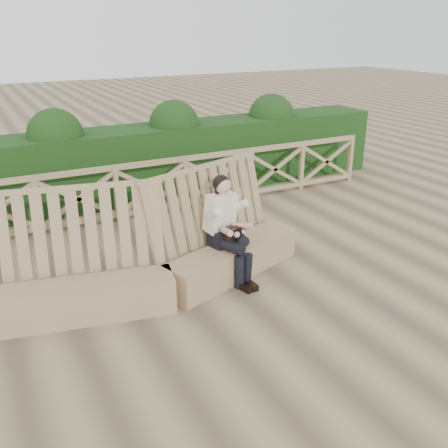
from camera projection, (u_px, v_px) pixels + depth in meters
name	position (u px, v px, depth m)	size (l,w,h in m)	color
ground	(240.00, 291.00, 7.08)	(60.00, 60.00, 0.00)	brown
bench	(160.00, 265.00, 6.94)	(4.72, 1.48, 1.62)	#957855
woman	(227.00, 225.00, 7.22)	(0.54, 0.99, 1.56)	black
guardrail	(152.00, 188.00, 9.75)	(10.10, 0.09, 1.10)	#82654C
hedge	(132.00, 164.00, 10.66)	(12.00, 1.20, 1.50)	black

